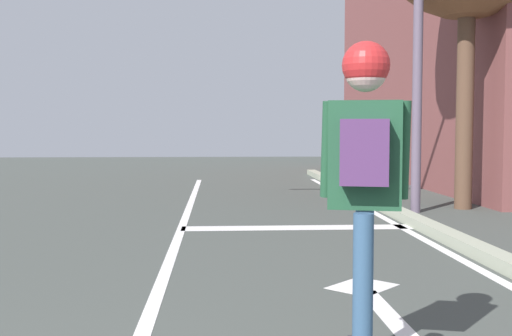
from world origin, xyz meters
name	(u,v)px	position (x,y,z in m)	size (l,w,h in m)	color
lane_line_center	(173,251)	(0.17, 6.00, 0.00)	(0.12, 20.00, 0.01)	silver
lane_line_curbside	(440,248)	(3.28, 6.00, 0.00)	(0.12, 20.00, 0.01)	silver
stop_bar	(297,228)	(1.80, 7.63, 0.00)	(3.26, 0.40, 0.01)	silver
lane_arrow_stem	(388,314)	(1.96, 3.45, 0.00)	(0.16, 1.40, 0.01)	silver
lane_arrow_head	(362,286)	(1.96, 4.30, 0.00)	(0.56, 0.44, 0.01)	silver
curb_strip	(461,242)	(3.53, 6.00, 0.07)	(0.24, 24.00, 0.14)	#9DA28B
skater	(365,156)	(1.51, 2.35, 1.25)	(0.48, 0.65, 1.81)	#325375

